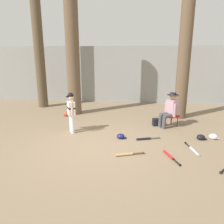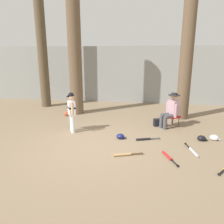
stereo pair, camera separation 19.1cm
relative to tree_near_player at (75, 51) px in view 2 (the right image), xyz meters
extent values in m
plane|color=#7F6B51|center=(1.61, -3.34, -2.60)|extent=(60.00, 60.00, 0.00)
cube|color=gray|center=(1.61, 2.75, -1.15)|extent=(18.00, 0.36, 2.88)
cylinder|color=brown|center=(0.00, 0.00, 0.28)|extent=(0.55, 0.55, 5.76)
cone|color=brown|center=(0.00, 0.00, -2.60)|extent=(0.76, 0.76, 0.33)
cylinder|color=brown|center=(4.35, -0.05, -0.16)|extent=(0.48, 0.48, 4.88)
cone|color=brown|center=(4.35, -0.05, -2.60)|extent=(0.65, 0.65, 0.29)
cylinder|color=white|center=(0.63, -2.38, -2.31)|extent=(0.12, 0.12, 0.58)
cylinder|color=white|center=(0.54, -2.22, -2.31)|extent=(0.12, 0.12, 0.58)
cube|color=white|center=(0.59, -2.30, -1.80)|extent=(0.33, 0.36, 0.44)
cube|color=black|center=(0.59, -2.30, -1.77)|extent=(0.34, 0.37, 0.05)
sphere|color=tan|center=(0.59, -2.30, -1.45)|extent=(0.20, 0.20, 0.20)
sphere|color=black|center=(0.59, -2.30, -1.39)|extent=(0.19, 0.19, 0.19)
cube|color=black|center=(0.51, -2.35, -1.41)|extent=(0.16, 0.17, 0.02)
cylinder|color=tan|center=(0.69, -2.52, -1.76)|extent=(0.11, 0.11, 0.42)
cylinder|color=tan|center=(0.45, -2.14, -1.88)|extent=(0.11, 0.11, 0.40)
ellipsoid|color=#AD472D|center=(0.39, -2.15, -2.04)|extent=(0.25, 0.22, 0.18)
cube|color=red|center=(3.86, -1.25, -2.22)|extent=(0.56, 0.56, 0.06)
cylinder|color=#333338|center=(3.82, -1.46, -2.41)|extent=(0.02, 0.02, 0.38)
cylinder|color=#333338|center=(3.65, -1.21, -2.41)|extent=(0.02, 0.02, 0.38)
cylinder|color=#333338|center=(4.07, -1.29, -2.41)|extent=(0.02, 0.02, 0.38)
cylinder|color=#333338|center=(3.90, -1.04, -2.41)|extent=(0.02, 0.02, 0.38)
cylinder|color=#47474C|center=(3.59, -1.56, -2.38)|extent=(0.13, 0.13, 0.43)
cylinder|color=#47474C|center=(3.48, -1.39, -2.38)|extent=(0.13, 0.13, 0.43)
cylinder|color=#47474C|center=(3.75, -1.45, -2.17)|extent=(0.42, 0.35, 0.15)
cylinder|color=#47474C|center=(3.64, -1.28, -2.17)|extent=(0.42, 0.35, 0.15)
cube|color=#B28C99|center=(3.86, -1.25, -1.91)|extent=(0.40, 0.43, 0.52)
cylinder|color=#B28C99|center=(3.92, -1.48, -1.97)|extent=(0.13, 0.13, 0.46)
cylinder|color=#B28C99|center=(3.67, -1.11, -1.97)|extent=(0.13, 0.13, 0.46)
sphere|color=tan|center=(3.86, -1.25, -1.51)|extent=(0.22, 0.22, 0.22)
cylinder|color=#232328|center=(3.86, -1.25, -1.47)|extent=(0.40, 0.40, 0.02)
cylinder|color=#232328|center=(3.86, -1.25, -1.44)|extent=(0.20, 0.20, 0.09)
cube|color=black|center=(3.39, -1.24, -2.47)|extent=(0.38, 0.27, 0.26)
cylinder|color=brown|center=(-1.92, 1.05, 0.67)|extent=(0.45, 0.45, 6.53)
cone|color=brown|center=(-1.92, 1.05, -2.60)|extent=(0.59, 0.59, 0.27)
cylinder|color=#B7BCC6|center=(4.18, -3.37, -2.56)|extent=(0.16, 0.48, 0.07)
cylinder|color=black|center=(4.10, -2.98, -2.56)|extent=(0.10, 0.32, 0.03)
cylinder|color=black|center=(4.07, -2.83, -2.56)|extent=(0.06, 0.03, 0.06)
cylinder|color=black|center=(2.89, -2.67, -2.56)|extent=(0.43, 0.20, 0.07)
cylinder|color=#4C4C51|center=(3.23, -2.55, -2.56)|extent=(0.28, 0.12, 0.03)
cylinder|color=#4C4C51|center=(3.37, -2.51, -2.56)|extent=(0.03, 0.06, 0.06)
cylinder|color=red|center=(3.50, -3.67, -2.56)|extent=(0.23, 0.45, 0.07)
cylinder|color=black|center=(3.64, -4.02, -2.56)|extent=(0.14, 0.29, 0.03)
cylinder|color=black|center=(3.69, -4.16, -2.56)|extent=(0.06, 0.04, 0.06)
cylinder|color=black|center=(4.58, -4.28, -2.56)|extent=(0.20, 0.24, 0.03)
cylinder|color=black|center=(4.49, -4.39, -2.56)|extent=(0.05, 0.05, 0.06)
cylinder|color=tan|center=(2.40, -3.80, -2.56)|extent=(0.44, 0.21, 0.07)
cylinder|color=brown|center=(2.75, -3.67, -2.56)|extent=(0.29, 0.13, 0.03)
cylinder|color=brown|center=(2.88, -3.62, -2.56)|extent=(0.03, 0.06, 0.06)
ellipsoid|color=navy|center=(2.21, -2.65, -2.52)|extent=(0.24, 0.22, 0.16)
cube|color=navy|center=(2.32, -2.65, -2.56)|extent=(0.10, 0.12, 0.02)
ellipsoid|color=silver|center=(4.96, -2.33, -2.52)|extent=(0.25, 0.23, 0.17)
cube|color=silver|center=(5.08, -2.33, -2.56)|extent=(0.10, 0.13, 0.02)
ellipsoid|color=black|center=(4.58, -2.42, -2.52)|extent=(0.24, 0.22, 0.17)
cube|color=black|center=(4.70, -2.42, -2.56)|extent=(0.10, 0.12, 0.02)
camera|label=1|loc=(2.74, -8.75, -0.16)|focal=34.76mm
camera|label=2|loc=(2.93, -8.72, -0.16)|focal=34.76mm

